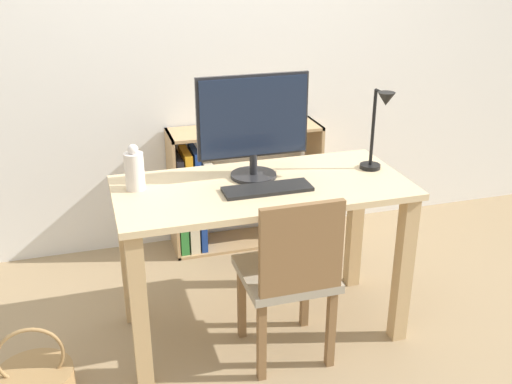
% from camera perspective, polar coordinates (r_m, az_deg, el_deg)
% --- Properties ---
extents(ground_plane, '(10.00, 10.00, 0.00)m').
position_cam_1_polar(ground_plane, '(3.09, 0.55, -12.75)').
color(ground_plane, '#997F5B').
extents(wall_back, '(8.00, 0.05, 2.60)m').
position_cam_1_polar(wall_back, '(3.61, -4.72, 14.89)').
color(wall_back, silver).
rests_on(wall_back, ground_plane).
extents(desk, '(1.33, 0.63, 0.78)m').
position_cam_1_polar(desk, '(2.77, 0.59, -2.29)').
color(desk, '#D8BC8C').
rests_on(desk, ground_plane).
extents(monitor, '(0.52, 0.21, 0.48)m').
position_cam_1_polar(monitor, '(2.71, -0.27, 6.71)').
color(monitor, '#232326').
rests_on(monitor, desk).
extents(keyboard, '(0.40, 0.13, 0.02)m').
position_cam_1_polar(keyboard, '(2.64, 1.04, 0.29)').
color(keyboard, black).
rests_on(keyboard, desk).
extents(vase, '(0.09, 0.09, 0.21)m').
position_cam_1_polar(vase, '(2.68, -11.50, 2.10)').
color(vase, silver).
rests_on(vase, desk).
extents(desk_lamp, '(0.10, 0.19, 0.40)m').
position_cam_1_polar(desk_lamp, '(2.83, 11.66, 6.43)').
color(desk_lamp, black).
rests_on(desk_lamp, desk).
extents(chair, '(0.40, 0.40, 0.84)m').
position_cam_1_polar(chair, '(2.64, 3.30, -7.68)').
color(chair, '#9E937F').
rests_on(chair, ground_plane).
extents(bookshelf, '(0.93, 0.28, 0.76)m').
position_cam_1_polar(bookshelf, '(3.70, -3.50, -0.05)').
color(bookshelf, tan).
rests_on(bookshelf, ground_plane).
extents(basket, '(0.33, 0.33, 0.36)m').
position_cam_1_polar(basket, '(2.79, -20.30, -16.73)').
color(basket, '#997547').
rests_on(basket, ground_plane).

